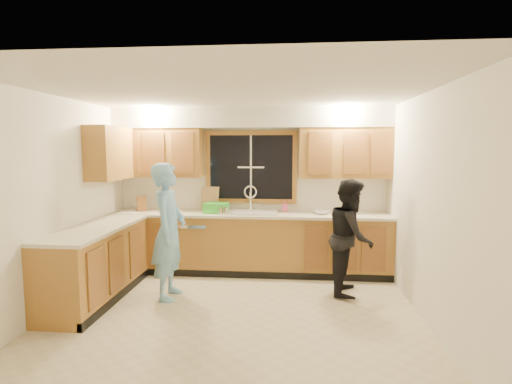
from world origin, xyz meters
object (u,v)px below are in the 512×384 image
(stove, at_px, (72,278))
(woman, at_px, (351,237))
(man, at_px, (169,231))
(dishwasher, at_px, (194,245))
(sink, at_px, (249,217))
(dish_crate, at_px, (216,208))
(bowl, at_px, (321,212))
(soap_bottle, at_px, (285,206))
(knife_block, at_px, (142,203))

(stove, xyz_separation_m, woman, (3.21, 1.06, 0.30))
(man, bearing_deg, dishwasher, -3.54)
(man, bearing_deg, sink, -39.57)
(dish_crate, relative_size, bowl, 1.53)
(man, xyz_separation_m, bowl, (1.97, 1.11, 0.09))
(dishwasher, bearing_deg, soap_bottle, 7.88)
(knife_block, relative_size, dish_crate, 0.75)
(stove, bearing_deg, woman, 18.21)
(sink, distance_m, bowl, 1.08)
(sink, distance_m, dishwasher, 0.96)
(man, bearing_deg, stove, 126.45)
(man, bearing_deg, soap_bottle, -48.79)
(soap_bottle, distance_m, bowl, 0.58)
(sink, xyz_separation_m, dishwasher, (-0.85, -0.01, -0.45))
(stove, distance_m, soap_bottle, 3.13)
(dishwasher, distance_m, bowl, 2.00)
(dishwasher, xyz_separation_m, bowl, (1.93, -0.00, 0.54))
(sink, height_order, bowl, sink)
(man, distance_m, dish_crate, 1.19)
(woman, height_order, dish_crate, woman)
(woman, bearing_deg, dish_crate, 78.35)
(stove, xyz_separation_m, dish_crate, (1.29, 1.81, 0.55))
(dishwasher, height_order, stove, stove)
(woman, bearing_deg, sink, 71.37)
(woman, bearing_deg, knife_block, 85.57)
(dishwasher, height_order, bowl, bowl)
(knife_block, bearing_deg, man, -85.79)
(dishwasher, bearing_deg, bowl, -0.05)
(sink, height_order, woman, woman)
(dishwasher, relative_size, soap_bottle, 4.87)
(man, bearing_deg, woman, -82.22)
(knife_block, height_order, dish_crate, knife_block)
(sink, xyz_separation_m, woman, (1.41, -0.77, -0.11))
(knife_block, height_order, bowl, knife_block)
(dish_crate, height_order, bowl, dish_crate)
(knife_block, relative_size, soap_bottle, 1.44)
(woman, height_order, bowl, woman)
(man, xyz_separation_m, soap_bottle, (1.44, 1.31, 0.15))
(dishwasher, height_order, man, man)
(knife_block, bearing_deg, dishwasher, -32.95)
(man, distance_m, bowl, 2.27)
(dish_crate, bearing_deg, soap_bottle, 10.19)
(man, height_order, knife_block, man)
(dishwasher, bearing_deg, sink, 0.99)
(stove, relative_size, soap_bottle, 5.35)
(dishwasher, relative_size, dish_crate, 2.52)
(stove, bearing_deg, man, 37.57)
(stove, xyz_separation_m, soap_bottle, (2.34, 2.00, 0.55))
(stove, xyz_separation_m, bowl, (2.88, 1.81, 0.50))
(knife_block, bearing_deg, soap_bottle, -26.31)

